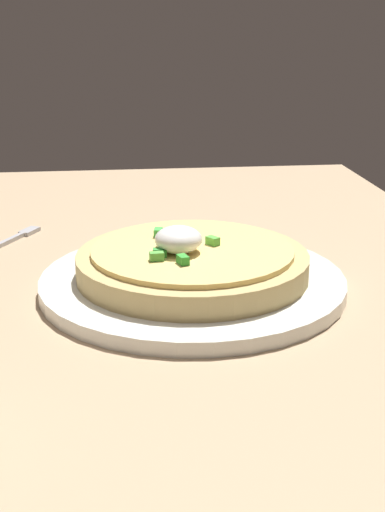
% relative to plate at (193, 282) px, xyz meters
% --- Properties ---
extents(dining_table, '(1.21, 0.90, 0.03)m').
position_rel_plate_xyz_m(dining_table, '(-0.03, 0.11, -0.02)').
color(dining_table, tan).
rests_on(dining_table, ground).
extents(plate, '(0.30, 0.30, 0.01)m').
position_rel_plate_xyz_m(plate, '(0.00, 0.00, 0.00)').
color(plate, white).
rests_on(plate, dining_table).
extents(pizza, '(0.22, 0.22, 0.05)m').
position_rel_plate_xyz_m(pizza, '(-0.00, 0.00, 0.02)').
color(pizza, tan).
rests_on(pizza, plate).
extents(fork, '(0.11, 0.06, 0.01)m').
position_rel_plate_xyz_m(fork, '(0.18, 0.19, -0.00)').
color(fork, '#B7B7BC').
rests_on(fork, dining_table).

